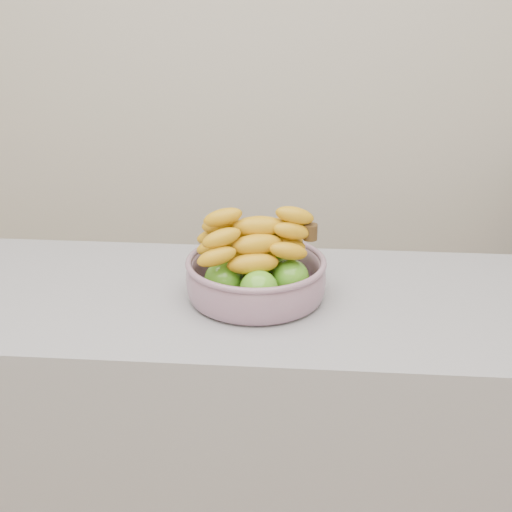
{
  "coord_description": "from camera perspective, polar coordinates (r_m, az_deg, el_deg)",
  "views": [
    {
      "loc": [
        0.22,
        -0.85,
        1.62
      ],
      "look_at": [
        0.1,
        0.6,
        1.0
      ],
      "focal_mm": 50.0,
      "sensor_mm": 36.0,
      "label": 1
    }
  ],
  "objects": [
    {
      "name": "counter",
      "position": [
        1.88,
        -3.17,
        -15.56
      ],
      "size": [
        2.0,
        0.6,
        0.9
      ],
      "primitive_type": "cube",
      "color": "#9B9AA2",
      "rests_on": "ground"
    },
    {
      "name": "fruit_bowl",
      "position": [
        1.6,
        -0.01,
        -1.3
      ],
      "size": [
        0.32,
        0.32,
        0.19
      ],
      "rotation": [
        0.0,
        0.0,
        0.16
      ],
      "color": "#8D95AA",
      "rests_on": "counter"
    }
  ]
}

